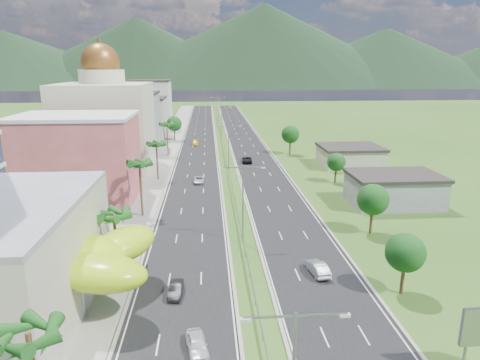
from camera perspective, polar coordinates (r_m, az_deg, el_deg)
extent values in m
plane|color=#2D5119|center=(51.26, 1.31, -12.76)|extent=(500.00, 500.00, 0.00)
cube|color=black|center=(137.24, -5.49, 4.94)|extent=(11.00, 260.00, 0.04)
cube|color=black|center=(137.74, 0.78, 5.05)|extent=(11.00, 260.00, 0.04)
cube|color=gray|center=(137.77, -9.46, 4.86)|extent=(7.00, 260.00, 0.12)
cube|color=gray|center=(119.50, -2.05, 3.79)|extent=(0.08, 216.00, 0.28)
cube|color=gray|center=(220.43, -3.13, 8.88)|extent=(0.10, 0.12, 0.70)
cube|color=gray|center=(24.20, 3.93, -17.76)|extent=(2.88, 0.12, 0.12)
cube|color=gray|center=(24.74, 10.86, -17.23)|extent=(2.88, 0.12, 0.12)
cube|color=silver|center=(24.13, 0.76, -18.12)|extent=(0.60, 0.25, 0.18)
cube|color=silver|center=(25.13, 13.80, -17.12)|extent=(0.60, 0.25, 0.18)
cylinder|color=gray|center=(58.28, 0.39, -3.37)|extent=(0.20, 0.20, 11.00)
cube|color=gray|center=(56.74, -1.06, 1.68)|extent=(2.88, 0.12, 0.12)
cube|color=gray|center=(56.97, 1.84, 1.73)|extent=(2.88, 0.12, 0.12)
cube|color=silver|center=(56.71, -2.35, 1.56)|extent=(0.60, 0.25, 0.18)
cube|color=silver|center=(57.14, 3.11, 1.66)|extent=(0.60, 0.25, 0.18)
cylinder|color=gray|center=(96.99, -1.54, 4.09)|extent=(0.20, 0.20, 11.00)
cube|color=gray|center=(96.07, -2.43, 7.18)|extent=(2.88, 0.12, 0.12)
cube|color=gray|center=(96.20, -0.70, 7.21)|extent=(2.88, 0.12, 0.12)
cube|color=silver|center=(96.05, -3.20, 7.11)|extent=(0.60, 0.25, 0.18)
cube|color=silver|center=(96.30, 0.06, 7.16)|extent=(0.60, 0.25, 0.18)
cylinder|color=gray|center=(141.39, -2.45, 7.54)|extent=(0.20, 0.20, 11.00)
cube|color=gray|center=(140.76, -3.06, 9.67)|extent=(2.88, 0.12, 0.12)
cube|color=gray|center=(140.86, -1.88, 9.69)|extent=(2.88, 0.12, 0.12)
cube|color=silver|center=(140.75, -3.59, 9.62)|extent=(0.60, 0.25, 0.18)
cube|color=silver|center=(140.93, -1.35, 9.66)|extent=(0.60, 0.25, 0.18)
cylinder|color=gray|center=(186.09, -2.92, 9.34)|extent=(0.20, 0.20, 11.00)
cube|color=gray|center=(185.61, -3.39, 10.96)|extent=(2.88, 0.12, 0.12)
cube|color=gray|center=(185.68, -2.49, 10.97)|extent=(2.88, 0.12, 0.12)
cube|color=silver|center=(185.60, -3.80, 10.92)|extent=(0.60, 0.25, 0.18)
cube|color=silver|center=(185.73, -2.09, 10.95)|extent=(0.60, 0.25, 0.18)
cylinder|color=gray|center=(52.13, -26.31, -11.48)|extent=(0.50, 0.50, 4.00)
cylinder|color=gray|center=(45.69, -20.23, -14.62)|extent=(0.50, 0.50, 4.00)
cylinder|color=gray|center=(44.54, -26.44, -16.14)|extent=(0.50, 0.50, 4.00)
cylinder|color=gray|center=(49.48, -16.40, -11.89)|extent=(0.50, 0.50, 4.00)
cube|color=#BA4C4D|center=(82.26, -20.80, 2.55)|extent=(20.00, 15.00, 15.00)
cube|color=beige|center=(103.77, -17.45, 6.65)|extent=(20.00, 20.00, 20.00)
cylinder|color=beige|center=(102.86, -17.96, 12.99)|extent=(10.00, 10.00, 3.00)
sphere|color=brown|center=(102.83, -18.10, 14.66)|extent=(8.40, 8.40, 8.40)
cube|color=gray|center=(128.11, -14.49, 7.43)|extent=(16.00, 15.00, 16.00)
cube|color=#AFA890|center=(149.84, -13.02, 7.98)|extent=(16.00, 15.00, 13.00)
cube|color=silver|center=(172.24, -11.95, 9.75)|extent=(16.00, 15.00, 18.00)
cube|color=gray|center=(80.21, 19.82, -1.35)|extent=(15.00, 10.00, 5.00)
cube|color=#AFA890|center=(108.11, 14.45, 2.98)|extent=(14.00, 12.00, 4.40)
cylinder|color=#47301C|center=(52.40, -16.19, -8.21)|extent=(0.36, 0.36, 7.50)
cylinder|color=#47301C|center=(70.72, -13.05, -1.29)|extent=(0.36, 0.36, 9.00)
cylinder|color=#47301C|center=(92.94, -10.98, 2.39)|extent=(0.36, 0.36, 8.00)
cylinder|color=#47301C|center=(117.27, -9.64, 5.25)|extent=(0.36, 0.36, 8.80)
cylinder|color=#47301C|center=(142.17, -8.72, 6.18)|extent=(0.40, 0.40, 4.90)
sphere|color=#184D18|center=(141.73, -8.77, 7.44)|extent=(4.90, 4.90, 4.90)
cylinder|color=#47301C|center=(50.06, 20.89, -11.84)|extent=(0.40, 0.40, 4.20)
sphere|color=#184D18|center=(48.95, 21.19, -9.01)|extent=(4.20, 4.20, 4.20)
cylinder|color=#47301C|center=(65.45, 17.11, -4.95)|extent=(0.40, 0.40, 4.55)
sphere|color=#184D18|center=(64.54, 17.31, -2.51)|extent=(4.55, 4.55, 4.55)
cylinder|color=#47301C|center=(91.83, 12.63, 0.82)|extent=(0.40, 0.40, 3.85)
sphere|color=#184D18|center=(91.27, 12.72, 2.32)|extent=(3.85, 3.85, 3.85)
cylinder|color=#47301C|center=(119.25, 6.69, 4.57)|extent=(0.40, 0.40, 4.90)
sphere|color=#184D18|center=(118.72, 6.73, 6.06)|extent=(4.90, 4.90, 4.90)
imported|color=silver|center=(39.46, -5.74, -20.98)|extent=(2.34, 4.36, 1.41)
imported|color=black|center=(47.78, -8.58, -14.22)|extent=(1.59, 3.98, 1.29)
imported|color=#B3B7BB|center=(90.16, -5.53, 0.04)|extent=(2.13, 4.61, 1.28)
imported|color=gold|center=(133.42, -5.91, 4.95)|extent=(1.92, 4.72, 1.37)
imported|color=#9B9EA2|center=(52.27, 10.27, -11.44)|extent=(2.30, 4.83, 1.53)
imported|color=black|center=(108.62, 0.93, 2.74)|extent=(2.75, 5.44, 1.48)
imported|color=black|center=(53.54, -12.43, -11.13)|extent=(0.71, 1.81, 1.13)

